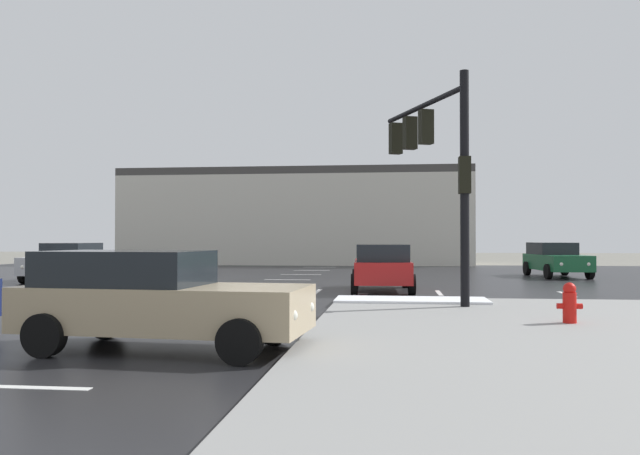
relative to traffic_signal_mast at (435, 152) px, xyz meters
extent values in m
plane|color=slate|center=(-5.65, 3.80, -4.12)|extent=(120.00, 120.00, 0.00)
cube|color=#232326|center=(-5.65, 3.80, -4.11)|extent=(44.00, 44.00, 0.02)
cube|color=white|center=(-0.65, -0.20, -3.95)|extent=(4.00, 1.60, 0.06)
cube|color=silver|center=(-5.65, -10.20, -4.09)|extent=(2.00, 0.15, 0.01)
cube|color=silver|center=(-5.65, -6.20, -4.09)|extent=(2.00, 0.15, 0.01)
cube|color=silver|center=(-5.65, -2.20, -4.09)|extent=(2.00, 0.15, 0.01)
cube|color=silver|center=(-5.65, 1.80, -4.09)|extent=(2.00, 0.15, 0.01)
cube|color=silver|center=(-5.65, 5.80, -4.09)|extent=(2.00, 0.15, 0.01)
cube|color=silver|center=(-5.65, 9.80, -4.09)|extent=(2.00, 0.15, 0.01)
cube|color=silver|center=(-5.65, 13.80, -4.09)|extent=(2.00, 0.15, 0.01)
cube|color=silver|center=(-5.65, 17.80, -4.09)|extent=(2.00, 0.15, 0.01)
cube|color=silver|center=(-5.65, 21.80, -4.09)|extent=(2.00, 0.15, 0.01)
cube|color=silver|center=(-11.65, 3.80, -4.09)|extent=(0.15, 2.00, 0.01)
cube|color=silver|center=(-7.65, 3.80, -4.09)|extent=(0.15, 2.00, 0.01)
cube|color=silver|center=(-3.65, 3.80, -4.09)|extent=(0.15, 2.00, 0.01)
cube|color=silver|center=(0.35, 3.80, -4.09)|extent=(0.15, 2.00, 0.01)
cube|color=silver|center=(4.35, 3.80, -4.09)|extent=(0.15, 2.00, 0.01)
cube|color=silver|center=(-2.15, -0.20, -4.09)|extent=(0.45, 7.00, 0.01)
cylinder|color=black|center=(0.61, -1.48, -1.09)|extent=(0.22, 0.22, 5.76)
cylinder|color=black|center=(-0.31, 0.74, 1.39)|extent=(1.97, 4.49, 0.14)
cube|color=black|center=(-0.22, 0.52, 0.76)|extent=(0.44, 0.40, 0.95)
sphere|color=red|center=(-0.28, 0.67, 1.05)|extent=(0.20, 0.20, 0.20)
cube|color=black|center=(-0.63, 1.52, 0.76)|extent=(0.44, 0.40, 0.95)
sphere|color=red|center=(-0.69, 1.67, 1.05)|extent=(0.20, 0.20, 0.20)
cube|color=black|center=(-1.05, 2.52, 0.76)|extent=(0.44, 0.40, 0.95)
sphere|color=red|center=(-1.11, 2.67, 1.05)|extent=(0.20, 0.20, 0.20)
cube|color=black|center=(0.61, -1.48, -0.78)|extent=(0.28, 0.36, 0.90)
cylinder|color=red|center=(2.32, -4.33, -3.68)|extent=(0.26, 0.26, 0.60)
sphere|color=red|center=(2.32, -4.33, -3.31)|extent=(0.25, 0.25, 0.25)
cylinder|color=red|center=(2.14, -4.33, -3.65)|extent=(0.12, 0.11, 0.11)
cylinder|color=red|center=(2.50, -4.33, -3.65)|extent=(0.12, 0.11, 0.11)
cube|color=beige|center=(-7.89, 27.89, -1.11)|extent=(23.75, 8.00, 6.02)
cube|color=#3F3D3A|center=(-7.89, 27.89, 2.15)|extent=(23.75, 8.00, 0.50)
cube|color=#B21919|center=(-1.53, 4.45, -3.42)|extent=(2.02, 4.58, 0.70)
cube|color=black|center=(-1.49, 3.77, -2.79)|extent=(1.78, 2.55, 0.55)
cylinder|color=black|center=(-2.50, 5.93, -3.77)|extent=(0.25, 0.67, 0.66)
cylinder|color=black|center=(-0.70, 6.02, -3.77)|extent=(0.25, 0.67, 0.66)
cylinder|color=black|center=(-2.35, 2.88, -3.77)|extent=(0.25, 0.67, 0.66)
cylinder|color=black|center=(-0.55, 2.96, -3.77)|extent=(0.25, 0.67, 0.66)
sphere|color=white|center=(-2.21, 6.62, -3.42)|extent=(0.18, 0.18, 0.18)
sphere|color=white|center=(-1.06, 6.67, -3.42)|extent=(0.18, 0.18, 0.18)
cube|color=#B7BABF|center=(-14.74, 7.95, -3.42)|extent=(1.96, 4.56, 0.70)
cube|color=black|center=(-14.76, 8.62, -2.79)|extent=(1.74, 2.53, 0.55)
cylinder|color=black|center=(-13.78, 6.45, -3.77)|extent=(0.24, 0.67, 0.66)
cylinder|color=black|center=(-15.58, 6.39, -3.77)|extent=(0.24, 0.67, 0.66)
cylinder|color=black|center=(-13.89, 9.51, -3.77)|extent=(0.24, 0.67, 0.66)
cylinder|color=black|center=(-15.69, 9.45, -3.77)|extent=(0.24, 0.67, 0.66)
sphere|color=white|center=(-14.09, 5.77, -3.42)|extent=(0.18, 0.18, 0.18)
sphere|color=white|center=(-15.24, 5.73, -3.42)|extent=(0.18, 0.18, 0.18)
cube|color=tan|center=(-4.70, -7.57, -3.42)|extent=(4.63, 2.16, 0.70)
cube|color=black|center=(-5.37, -7.51, -2.79)|extent=(2.60, 1.85, 0.55)
cylinder|color=black|center=(-3.10, -6.80, -3.77)|extent=(0.68, 0.27, 0.66)
cylinder|color=black|center=(-3.25, -8.59, -3.77)|extent=(0.68, 0.27, 0.66)
cylinder|color=black|center=(-6.15, -6.55, -3.77)|extent=(0.68, 0.27, 0.66)
cylinder|color=black|center=(-6.30, -8.34, -3.77)|extent=(0.68, 0.27, 0.66)
sphere|color=white|center=(-2.46, -7.17, -3.42)|extent=(0.18, 0.18, 0.18)
sphere|color=white|center=(-2.55, -8.32, -3.42)|extent=(0.18, 0.18, 0.18)
cube|color=#195933|center=(6.31, 13.16, -3.42)|extent=(2.22, 4.65, 0.70)
cube|color=black|center=(6.24, 13.83, -2.79)|extent=(1.88, 2.62, 0.55)
cylinder|color=black|center=(7.35, 11.72, -3.77)|extent=(0.28, 0.68, 0.66)
cylinder|color=black|center=(5.55, 11.55, -3.77)|extent=(0.28, 0.68, 0.66)
cylinder|color=black|center=(7.06, 14.77, -3.77)|extent=(0.28, 0.68, 0.66)
cylinder|color=black|center=(5.26, 14.60, -3.77)|extent=(0.28, 0.68, 0.66)
sphere|color=white|center=(7.09, 11.02, -3.42)|extent=(0.18, 0.18, 0.18)
sphere|color=white|center=(5.94, 10.91, -3.42)|extent=(0.18, 0.18, 0.18)
camera|label=1|loc=(-1.08, -17.44, -2.31)|focal=36.16mm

